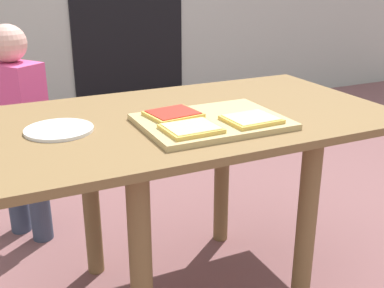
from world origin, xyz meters
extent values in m
cube|color=brown|center=(0.00, 0.00, 0.68)|extent=(1.32, 0.76, 0.03)
cylinder|color=brown|center=(-0.28, -0.28, 0.34)|extent=(0.06, 0.06, 0.67)
cylinder|color=brown|center=(0.28, -0.28, 0.34)|extent=(0.06, 0.06, 0.67)
cylinder|color=brown|center=(-0.28, 0.28, 0.34)|extent=(0.06, 0.06, 0.67)
cylinder|color=brown|center=(0.28, 0.28, 0.34)|extent=(0.06, 0.06, 0.67)
cube|color=tan|center=(0.02, -0.12, 0.71)|extent=(0.43, 0.33, 0.02)
cube|color=gold|center=(0.11, -0.20, 0.72)|extent=(0.16, 0.14, 0.01)
cube|color=#F3E88E|center=(0.11, -0.20, 0.73)|extent=(0.14, 0.13, 0.00)
cube|color=gold|center=(-0.09, -0.20, 0.72)|extent=(0.16, 0.14, 0.01)
cube|color=#F3E88E|center=(-0.09, -0.20, 0.73)|extent=(0.14, 0.12, 0.00)
cube|color=gold|center=(-0.08, -0.05, 0.72)|extent=(0.17, 0.15, 0.01)
cube|color=red|center=(-0.08, -0.05, 0.73)|extent=(0.15, 0.14, 0.00)
cylinder|color=silver|center=(-0.42, 0.01, 0.70)|extent=(0.20, 0.20, 0.01)
cylinder|color=#3A445A|center=(-0.52, 0.74, 0.23)|extent=(0.09, 0.09, 0.45)
cylinder|color=#3A445A|center=(-0.44, 0.63, 0.23)|extent=(0.09, 0.09, 0.45)
cube|color=#E54C8C|center=(-0.48, 0.69, 0.62)|extent=(0.25, 0.28, 0.34)
sphere|color=#D5A092|center=(-0.48, 0.69, 0.87)|extent=(0.15, 0.15, 0.15)
camera|label=1|loc=(-0.64, -1.37, 1.15)|focal=44.96mm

